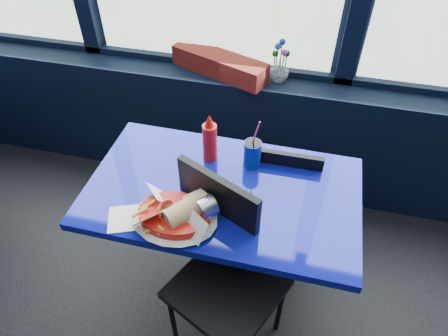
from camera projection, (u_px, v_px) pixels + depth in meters
window_sill at (211, 125)px, 2.67m from camera, size 5.00×0.26×0.80m
near_table at (223, 215)px, 1.89m from camera, size 1.20×0.70×0.75m
chair_near_front at (223, 262)px, 1.74m from camera, size 0.56×0.56×0.94m
chair_near_back at (282, 189)px, 2.15m from camera, size 0.37×0.38×0.82m
planter_box at (219, 64)px, 2.34m from camera, size 0.61×0.35×0.12m
flower_vase at (279, 69)px, 2.27m from camera, size 0.13×0.13×0.25m
food_basket at (176, 214)px, 1.61m from camera, size 0.39×0.39×0.12m
ketchup_bottle at (210, 140)px, 1.83m from camera, size 0.07×0.07×0.25m
soda_cup at (252, 153)px, 1.83m from camera, size 0.08×0.08×0.28m
napkin at (125, 218)px, 1.64m from camera, size 0.18×0.18×0.00m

